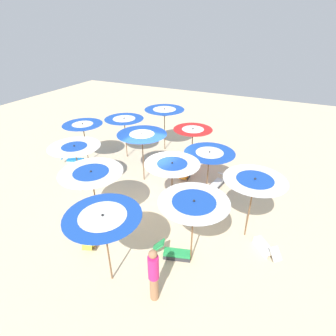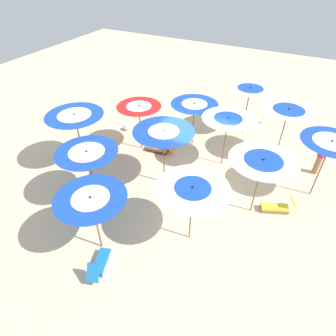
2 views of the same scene
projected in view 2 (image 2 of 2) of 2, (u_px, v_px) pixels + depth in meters
ground at (191, 176)px, 12.04m from camera, size 38.45×38.45×0.04m
beach_umbrella_0 at (75, 119)px, 11.15m from camera, size 2.26×2.26×2.54m
beach_umbrella_1 at (87, 156)px, 9.56m from camera, size 2.10×2.10×2.33m
beach_umbrella_2 at (92, 203)px, 7.99m from camera, size 2.06×2.06×2.25m
beach_umbrella_3 at (139, 109)px, 12.37m from camera, size 1.94×1.94×2.24m
beach_umbrella_4 at (164, 136)px, 10.35m from camera, size 2.27×2.27×2.47m
beach_umbrella_5 at (193, 192)px, 8.23m from camera, size 2.19×2.19×2.30m
beach_umbrella_6 at (194, 107)px, 12.77m from camera, size 2.13×2.13×2.15m
beach_umbrella_7 at (227, 123)px, 11.42m from camera, size 2.09×2.09×2.31m
beach_umbrella_8 at (263, 164)px, 9.12m from camera, size 2.23×2.23×2.37m
beach_umbrella_9 at (250, 92)px, 13.37m from camera, size 2.06×2.06×2.46m
beach_umbrella_10 at (288, 113)px, 11.72m from camera, size 2.08×2.08×2.44m
beach_umbrella_11 at (330, 146)px, 9.75m from camera, size 2.08×2.08×2.50m
lounger_0 at (277, 160)px, 12.53m from camera, size 0.69×1.31×0.63m
lounger_1 at (100, 263)px, 8.48m from camera, size 0.72×1.23×0.71m
lounger_2 at (278, 207)px, 10.32m from camera, size 1.29×0.80×0.67m
lounger_3 at (257, 125)px, 14.97m from camera, size 1.08×1.01×0.56m
lounger_4 at (160, 148)px, 13.24m from camera, size 1.39×0.53×0.60m
lounger_5 at (178, 132)px, 14.35m from camera, size 1.22×0.54×0.53m
beachgoer_0 at (322, 154)px, 11.56m from camera, size 0.30×0.30×1.85m
beach_ball at (127, 127)px, 14.81m from camera, size 0.34×0.34×0.34m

